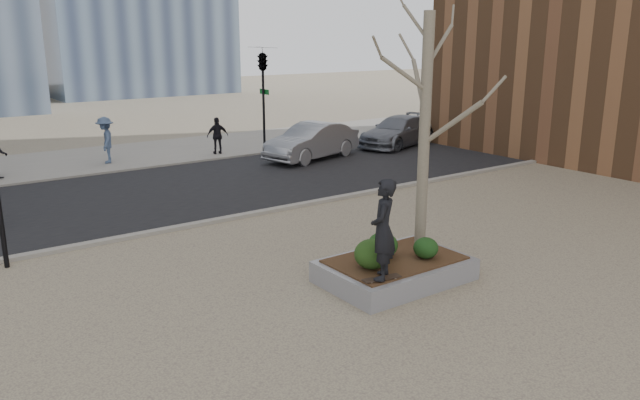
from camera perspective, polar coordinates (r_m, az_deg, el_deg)
ground at (r=12.73m, az=3.45°, el=-8.34°), size 120.00×120.00×0.00m
street at (r=21.05m, az=-13.93°, el=0.70°), size 60.00×8.00×0.02m
far_sidewalk at (r=27.54m, az=-19.43°, el=3.59°), size 60.00×6.00×0.02m
planter at (r=13.26m, az=6.85°, el=-6.41°), size 3.00×2.00×0.45m
planter_mulch at (r=13.17m, az=6.88°, el=-5.41°), size 2.70×1.70×0.04m
sycamore_tree at (r=13.32m, az=9.68°, el=9.41°), size 2.80×2.80×6.60m
shrub_left at (r=12.48m, az=4.75°, el=-4.95°), size 0.71×0.71×0.60m
shrub_middle at (r=13.12m, az=5.75°, el=-4.12°), size 0.63×0.63×0.54m
shrub_right at (r=13.21m, az=9.65°, el=-4.34°), size 0.52×0.52×0.44m
skateboard at (r=12.06m, az=5.67°, el=-7.24°), size 0.80×0.34×0.08m
skateboarder at (r=11.72m, az=5.79°, el=-2.69°), size 0.83×0.82×1.94m
car_silver at (r=25.76m, az=-0.73°, el=5.39°), size 4.72×2.66×1.47m
car_third at (r=29.11m, az=7.18°, el=6.26°), size 4.99×3.11×1.35m
pedestrian_b at (r=26.30m, az=-19.01°, el=5.20°), size 1.03×1.35×1.85m
pedestrian_c at (r=27.21m, az=-9.35°, el=5.83°), size 0.98×0.58×1.57m
traffic_light_far at (r=27.58m, az=-5.19°, el=9.10°), size 0.60×2.48×4.50m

